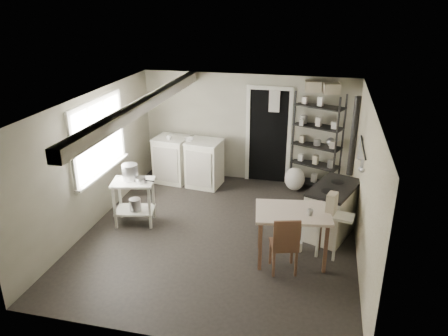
% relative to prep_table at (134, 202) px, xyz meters
% --- Properties ---
extents(floor, '(5.00, 5.00, 0.00)m').
position_rel_prep_table_xyz_m(floor, '(1.56, -0.06, -0.40)').
color(floor, black).
rests_on(floor, ground).
extents(ceiling, '(5.00, 5.00, 0.00)m').
position_rel_prep_table_xyz_m(ceiling, '(1.56, -0.06, 1.90)').
color(ceiling, silver).
rests_on(ceiling, wall_back).
extents(wall_back, '(4.50, 0.02, 2.30)m').
position_rel_prep_table_xyz_m(wall_back, '(1.56, 2.44, 0.75)').
color(wall_back, '#A29F8B').
rests_on(wall_back, ground).
extents(wall_front, '(4.50, 0.02, 2.30)m').
position_rel_prep_table_xyz_m(wall_front, '(1.56, -2.56, 0.75)').
color(wall_front, '#A29F8B').
rests_on(wall_front, ground).
extents(wall_left, '(0.02, 5.00, 2.30)m').
position_rel_prep_table_xyz_m(wall_left, '(-0.69, -0.06, 0.75)').
color(wall_left, '#A29F8B').
rests_on(wall_left, ground).
extents(wall_right, '(0.02, 5.00, 2.30)m').
position_rel_prep_table_xyz_m(wall_right, '(3.81, -0.06, 0.75)').
color(wall_right, '#A29F8B').
rests_on(wall_right, ground).
extents(window, '(0.12, 1.76, 1.28)m').
position_rel_prep_table_xyz_m(window, '(-0.66, 0.14, 1.10)').
color(window, white).
rests_on(window, wall_left).
extents(doorway, '(0.96, 0.10, 2.08)m').
position_rel_prep_table_xyz_m(doorway, '(2.01, 2.41, 0.60)').
color(doorway, white).
rests_on(doorway, ground).
extents(ceiling_beam, '(0.18, 5.00, 0.18)m').
position_rel_prep_table_xyz_m(ceiling_beam, '(0.36, -0.06, 1.80)').
color(ceiling_beam, white).
rests_on(ceiling_beam, ceiling).
extents(wallpaper_panel, '(0.01, 5.00, 2.30)m').
position_rel_prep_table_xyz_m(wallpaper_panel, '(3.80, -0.06, 0.75)').
color(wallpaper_panel, beige).
rests_on(wallpaper_panel, wall_right).
extents(utensil_rail, '(0.06, 1.20, 0.44)m').
position_rel_prep_table_xyz_m(utensil_rail, '(3.75, 0.54, 1.15)').
color(utensil_rail, '#B7B7BA').
rests_on(utensil_rail, wall_right).
extents(prep_table, '(0.80, 0.64, 0.81)m').
position_rel_prep_table_xyz_m(prep_table, '(0.00, 0.00, 0.00)').
color(prep_table, white).
rests_on(prep_table, ground).
extents(stockpot, '(0.35, 0.35, 0.29)m').
position_rel_prep_table_xyz_m(stockpot, '(-0.07, 0.06, 0.54)').
color(stockpot, '#B7B7BA').
rests_on(stockpot, prep_table).
extents(saucepan, '(0.21, 0.21, 0.10)m').
position_rel_prep_table_xyz_m(saucepan, '(0.16, -0.01, 0.45)').
color(saucepan, '#B7B7BA').
rests_on(saucepan, prep_table).
extents(bucket, '(0.21, 0.21, 0.22)m').
position_rel_prep_table_xyz_m(bucket, '(0.04, -0.05, -0.02)').
color(bucket, '#B7B7BA').
rests_on(bucket, prep_table).
extents(base_cabinets, '(1.56, 0.80, 0.99)m').
position_rel_prep_table_xyz_m(base_cabinets, '(0.39, 1.92, 0.06)').
color(base_cabinets, silver).
rests_on(base_cabinets, ground).
extents(mixing_bowl, '(0.34, 0.34, 0.07)m').
position_rel_prep_table_xyz_m(mixing_bowl, '(0.44, 1.83, 0.55)').
color(mixing_bowl, white).
rests_on(mixing_bowl, base_cabinets).
extents(counter_cup, '(0.12, 0.12, 0.09)m').
position_rel_prep_table_xyz_m(counter_cup, '(0.02, 1.81, 0.56)').
color(counter_cup, white).
rests_on(counter_cup, base_cabinets).
extents(shelf_rack, '(1.03, 0.72, 2.03)m').
position_rel_prep_table_xyz_m(shelf_rack, '(3.03, 2.25, 0.55)').
color(shelf_rack, black).
rests_on(shelf_rack, ground).
extents(shelf_jar, '(0.09, 0.10, 0.18)m').
position_rel_prep_table_xyz_m(shelf_jar, '(2.70, 2.20, 0.96)').
color(shelf_jar, white).
rests_on(shelf_jar, shelf_rack).
extents(storage_box_a, '(0.33, 0.30, 0.21)m').
position_rel_prep_table_xyz_m(storage_box_a, '(2.86, 2.30, 1.61)').
color(storage_box_a, beige).
rests_on(storage_box_a, shelf_rack).
extents(storage_box_b, '(0.36, 0.34, 0.19)m').
position_rel_prep_table_xyz_m(storage_box_b, '(3.21, 2.22, 1.59)').
color(storage_box_b, beige).
rests_on(storage_box_b, shelf_rack).
extents(stove, '(0.96, 1.25, 0.87)m').
position_rel_prep_table_xyz_m(stove, '(3.39, 0.43, 0.04)').
color(stove, silver).
rests_on(stove, ground).
extents(stovepipe, '(0.13, 0.13, 1.36)m').
position_rel_prep_table_xyz_m(stovepipe, '(3.64, 0.92, 1.19)').
color(stovepipe, black).
rests_on(stovepipe, stove).
extents(side_ledge, '(0.56, 0.37, 0.79)m').
position_rel_prep_table_xyz_m(side_ledge, '(3.42, -0.42, 0.03)').
color(side_ledge, white).
rests_on(side_ledge, ground).
extents(oats_box, '(0.18, 0.24, 0.31)m').
position_rel_prep_table_xyz_m(oats_box, '(3.34, -0.39, 0.61)').
color(oats_box, beige).
rests_on(oats_box, side_ledge).
extents(work_table, '(1.20, 0.93, 0.83)m').
position_rel_prep_table_xyz_m(work_table, '(2.79, -0.54, -0.02)').
color(work_table, beige).
rests_on(work_table, ground).
extents(table_cup, '(0.12, 0.12, 0.09)m').
position_rel_prep_table_xyz_m(table_cup, '(3.04, -0.61, 0.40)').
color(table_cup, white).
rests_on(table_cup, work_table).
extents(chair, '(0.47, 0.49, 0.92)m').
position_rel_prep_table_xyz_m(chair, '(2.71, -0.84, 0.08)').
color(chair, '#523323').
rests_on(chair, ground).
extents(flour_sack, '(0.52, 0.49, 0.50)m').
position_rel_prep_table_xyz_m(flour_sack, '(2.64, 2.05, -0.16)').
color(flour_sack, beige).
rests_on(flour_sack, ground).
extents(floor_crock, '(0.13, 0.13, 0.16)m').
position_rel_prep_table_xyz_m(floor_crock, '(2.90, -0.27, -0.33)').
color(floor_crock, white).
rests_on(floor_crock, ground).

